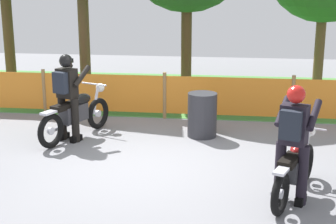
{
  "coord_description": "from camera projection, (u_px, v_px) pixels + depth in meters",
  "views": [
    {
      "loc": [
        1.5,
        -8.12,
        3.1
      ],
      "look_at": [
        0.44,
        0.06,
        0.9
      ],
      "focal_mm": 54.6,
      "sensor_mm": 36.0,
      "label": 1
    }
  ],
  "objects": [
    {
      "name": "motorcycle_lead",
      "position": [
        76.0,
        114.0,
        10.02
      ],
      "size": [
        0.97,
        1.98,
        0.99
      ],
      "rotation": [
        0.0,
        0.0,
        1.18
      ],
      "color": "black",
      "rests_on": "ground"
    },
    {
      "name": "grass_verge",
      "position": [
        178.0,
        92.0,
        14.03
      ],
      "size": [
        24.0,
        5.26,
        0.01
      ],
      "primitive_type": "cube",
      "color": "#4C8C3D",
      "rests_on": "ground"
    },
    {
      "name": "rider_lead",
      "position": [
        67.0,
        93.0,
        9.71
      ],
      "size": [
        0.68,
        0.78,
        1.69
      ],
      "rotation": [
        0.0,
        0.0,
        1.18
      ],
      "color": "black",
      "rests_on": "ground"
    },
    {
      "name": "rider_trailing",
      "position": [
        293.0,
        138.0,
        7.01
      ],
      "size": [
        0.68,
        0.78,
        1.69
      ],
      "rotation": [
        0.0,
        0.0,
        1.19
      ],
      "color": "black",
      "rests_on": "ground"
    },
    {
      "name": "ground",
      "position": [
        142.0,
        163.0,
        8.77
      ],
      "size": [
        24.0,
        24.0,
        0.02
      ],
      "primitive_type": "cube",
      "color": "gray"
    },
    {
      "name": "motorcycle_trailing",
      "position": [
        295.0,
        168.0,
        7.31
      ],
      "size": [
        0.89,
        1.83,
        0.91
      ],
      "rotation": [
        0.0,
        0.0,
        1.19
      ],
      "color": "black",
      "rests_on": "ground"
    },
    {
      "name": "barrier_fence",
      "position": [
        165.0,
        95.0,
        11.38
      ],
      "size": [
        11.26,
        0.08,
        1.05
      ],
      "color": "#997547",
      "rests_on": "ground"
    },
    {
      "name": "spare_drum",
      "position": [
        202.0,
        115.0,
        10.12
      ],
      "size": [
        0.58,
        0.58,
        0.88
      ],
      "primitive_type": "cylinder",
      "color": "#2D2D33",
      "rests_on": "ground"
    }
  ]
}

